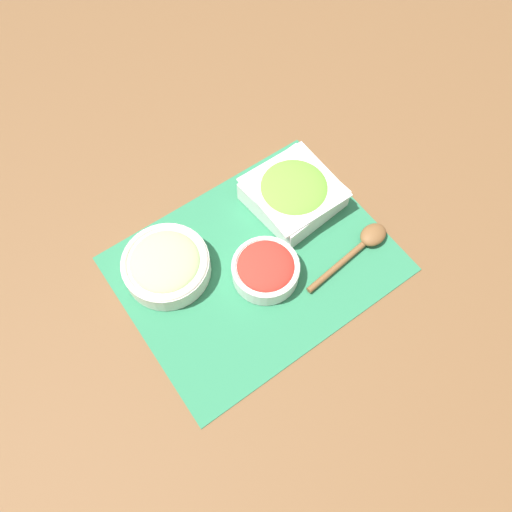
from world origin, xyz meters
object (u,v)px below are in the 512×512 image
object	(u,v)px
cucumber_bowl	(166,264)
lettuce_bowl	(293,193)
wooden_spoon	(364,243)
tomato_bowl	(267,268)

from	to	relation	value
cucumber_bowl	lettuce_bowl	xyz separation A→B (m)	(0.29, -0.01, 0.00)
cucumber_bowl	wooden_spoon	size ratio (longest dim) A/B	0.79
tomato_bowl	lettuce_bowl	xyz separation A→B (m)	(0.14, 0.10, 0.01)
tomato_bowl	cucumber_bowl	world-z (taller)	cucumber_bowl
cucumber_bowl	wooden_spoon	distance (m)	0.38
tomato_bowl	wooden_spoon	xyz separation A→B (m)	(0.19, -0.06, -0.02)
cucumber_bowl	wooden_spoon	bearing A→B (deg)	-27.20
lettuce_bowl	wooden_spoon	xyz separation A→B (m)	(0.05, -0.16, -0.02)
cucumber_bowl	wooden_spoon	xyz separation A→B (m)	(0.34, -0.17, -0.02)
lettuce_bowl	wooden_spoon	world-z (taller)	lettuce_bowl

